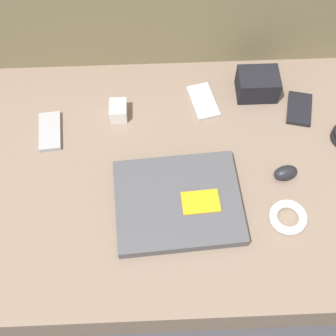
{
  "coord_description": "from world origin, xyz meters",
  "views": [
    {
      "loc": [
        -0.02,
        -0.58,
        1.17
      ],
      "look_at": [
        0.0,
        0.0,
        0.16
      ],
      "focal_mm": 50.0,
      "sensor_mm": 36.0,
      "label": 1
    }
  ],
  "objects": [
    {
      "name": "camera_pouch",
      "position": [
        0.26,
        0.25,
        0.17
      ],
      "size": [
        0.11,
        0.08,
        0.07
      ],
      "color": "black",
      "rests_on": "couch_seat"
    },
    {
      "name": "cable_coil",
      "position": [
        0.28,
        -0.14,
        0.15
      ],
      "size": [
        0.09,
        0.09,
        0.02
      ],
      "color": "white",
      "rests_on": "couch_seat"
    },
    {
      "name": "ground_plane",
      "position": [
        0.0,
        0.0,
        0.0
      ],
      "size": [
        8.0,
        8.0,
        0.0
      ],
      "primitive_type": "plane",
      "color": "#38383D"
    },
    {
      "name": "phone_small",
      "position": [
        0.11,
        0.22,
        0.14
      ],
      "size": [
        0.09,
        0.13,
        0.01
      ],
      "rotation": [
        0.0,
        0.0,
        0.23
      ],
      "color": "#B7B7BC",
      "rests_on": "couch_seat"
    },
    {
      "name": "charger_brick",
      "position": [
        -0.13,
        0.18,
        0.16
      ],
      "size": [
        0.05,
        0.06,
        0.04
      ],
      "color": "silver",
      "rests_on": "couch_seat"
    },
    {
      "name": "phone_silver",
      "position": [
        0.37,
        0.18,
        0.14
      ],
      "size": [
        0.09,
        0.12,
        0.01
      ],
      "rotation": [
        0.0,
        0.0,
        -0.23
      ],
      "color": "black",
      "rests_on": "couch_seat"
    },
    {
      "name": "computer_mouse",
      "position": [
        0.29,
        -0.03,
        0.15
      ],
      "size": [
        0.07,
        0.05,
        0.04
      ],
      "rotation": [
        0.0,
        0.0,
        0.24
      ],
      "color": "black",
      "rests_on": "couch_seat"
    },
    {
      "name": "phone_black",
      "position": [
        -0.31,
        0.13,
        0.14
      ],
      "size": [
        0.07,
        0.12,
        0.01
      ],
      "rotation": [
        0.0,
        0.0,
        0.09
      ],
      "color": "#99999E",
      "rests_on": "couch_seat"
    },
    {
      "name": "couch_seat",
      "position": [
        0.0,
        0.0,
        0.07
      ],
      "size": [
        1.09,
        0.73,
        0.14
      ],
      "color": "#7A6656",
      "rests_on": "ground_plane"
    },
    {
      "name": "couch_backrest",
      "position": [
        0.0,
        0.47,
        0.26
      ],
      "size": [
        1.09,
        0.2,
        0.52
      ],
      "color": "#756B4C",
      "rests_on": "ground_plane"
    },
    {
      "name": "laptop",
      "position": [
        0.02,
        -0.09,
        0.15
      ],
      "size": [
        0.32,
        0.27,
        0.03
      ],
      "rotation": [
        0.0,
        0.0,
        0.07
      ],
      "color": "#47474C",
      "rests_on": "couch_seat"
    }
  ]
}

